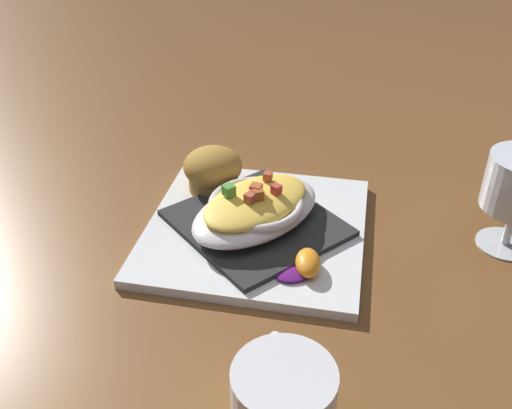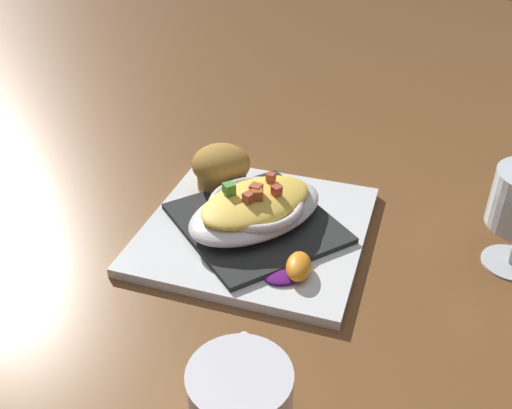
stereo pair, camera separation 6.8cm
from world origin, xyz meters
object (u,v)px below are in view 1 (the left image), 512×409
at_px(coffee_mug, 283,408).
at_px(square_plate, 256,229).
at_px(gratin_dish, 256,207).
at_px(orange_garnish, 304,265).
at_px(muffin, 213,170).

bearing_deg(coffee_mug, square_plate, -62.35).
distance_m(square_plate, gratin_dish, 0.03).
bearing_deg(coffee_mug, orange_garnish, -75.80).
xyz_separation_m(square_plate, orange_garnish, (-0.08, 0.06, 0.01)).
relative_size(square_plate, coffee_mug, 2.44).
distance_m(muffin, coffee_mug, 0.37).
xyz_separation_m(gratin_dish, orange_garnish, (-0.08, 0.06, -0.02)).
relative_size(gratin_dish, muffin, 2.68).
xyz_separation_m(muffin, orange_garnish, (-0.17, 0.11, -0.02)).
xyz_separation_m(square_plate, coffee_mug, (-0.13, 0.25, 0.03)).
bearing_deg(orange_garnish, muffin, -34.06).
relative_size(square_plate, muffin, 3.37).
relative_size(orange_garnish, coffee_mug, 0.62).
bearing_deg(square_plate, orange_garnish, 144.74).
bearing_deg(coffee_mug, muffin, -54.64).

